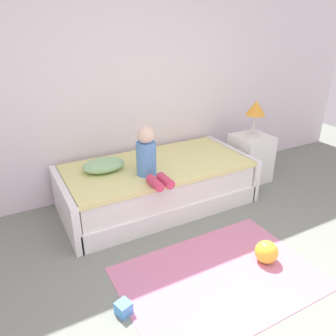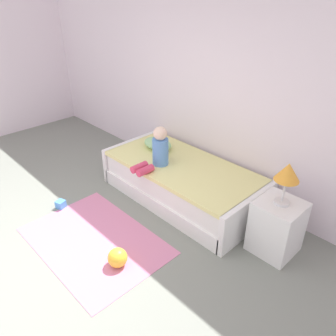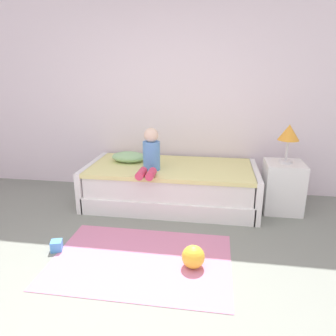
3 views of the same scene
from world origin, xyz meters
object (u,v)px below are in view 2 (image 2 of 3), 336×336
nightstand (276,227)px  pillow (158,144)px  child_figure (158,150)px  bed (182,182)px  toy_block (61,204)px  table_lamp (288,174)px  toy_ball (117,258)px

nightstand → pillow: bearing=177.1°
child_figure → pillow: bearing=137.4°
bed → nightstand: size_ratio=3.52×
bed → toy_block: bed is taller
table_lamp → child_figure: size_ratio=0.88×
bed → toy_ball: bed is taller
child_figure → toy_ball: child_figure is taller
table_lamp → toy_ball: bearing=-125.9°
bed → table_lamp: table_lamp is taller
child_figure → pillow: size_ratio=1.16×
bed → toy_ball: bearing=-73.8°
nightstand → table_lamp: bearing=0.0°
bed → toy_block: (-0.91, -1.26, -0.20)m
bed → table_lamp: (1.35, 0.00, 0.69)m
table_lamp → bed: bearing=-179.8°
table_lamp → toy_block: table_lamp is taller
nightstand → child_figure: child_figure is taller
bed → child_figure: bearing=-132.3°
nightstand → table_lamp: table_lamp is taller
toy_ball → nightstand: bearing=54.1°
child_figure → toy_block: bearing=-124.1°
nightstand → toy_block: size_ratio=5.95×
table_lamp → pillow: (-1.92, 0.10, -0.37)m
bed → child_figure: (-0.21, -0.23, 0.46)m
child_figure → bed: bearing=47.7°
pillow → bed: bearing=-10.0°
toy_block → table_lamp: bearing=29.3°
pillow → toy_block: 1.50m
table_lamp → child_figure: table_lamp is taller
nightstand → pillow: pillow is taller
nightstand → toy_block: (-2.26, -1.27, -0.25)m
nightstand → child_figure: size_ratio=1.18×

